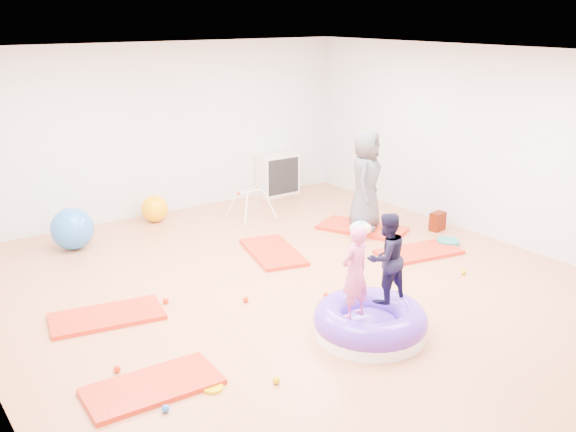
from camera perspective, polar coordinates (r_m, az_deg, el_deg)
room at (r=7.34m, az=1.35°, el=3.14°), size 7.01×8.01×2.81m
gym_mat_front_left at (r=6.10m, az=-11.93°, el=-14.60°), size 1.23×0.65×0.05m
gym_mat_mid_left at (r=7.46m, az=-15.80°, el=-8.58°), size 1.30×0.82×0.05m
gym_mat_center_back at (r=9.02m, az=-1.34°, el=-3.21°), size 0.91×1.36×0.05m
gym_mat_right at (r=9.20m, az=11.54°, el=-3.16°), size 1.25×0.78×0.05m
gym_mat_rear_right at (r=10.04m, az=6.61°, el=-1.10°), size 1.17×1.48×0.06m
inflatable_cushion at (r=6.84m, az=7.31°, el=-9.37°), size 1.20×1.20×0.38m
child_pink at (r=6.39m, az=5.98°, el=-4.61°), size 0.38×0.28×0.97m
child_navy at (r=6.78m, az=8.73°, el=-3.31°), size 0.49×0.39×0.98m
adult_caregiver at (r=9.80m, az=6.92°, el=3.22°), size 0.88×0.84×1.52m
infant at (r=9.66m, az=6.50°, el=-1.03°), size 0.34×0.35×0.20m
ball_pit_balls at (r=6.96m, az=-1.26°, el=-9.75°), size 4.60×2.21×0.07m
exercise_ball_blue at (r=9.61m, az=-18.63°, el=-1.07°), size 0.61×0.61×0.61m
exercise_ball_orange at (r=10.54m, az=-11.77°, el=0.64°), size 0.43×0.43×0.43m
infant_play_gym at (r=10.43m, az=-3.29°, el=1.43°), size 0.64×0.61×0.49m
cube_shelf at (r=11.84m, az=-0.89°, el=3.71°), size 0.76×0.37×0.76m
balance_disc at (r=9.65m, az=14.03°, el=-2.27°), size 0.33×0.33×0.07m
backpack at (r=10.20m, az=13.15°, el=-0.47°), size 0.27×0.19×0.29m
yellow_toy at (r=6.02m, az=-6.69°, el=-14.92°), size 0.19×0.19×0.03m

